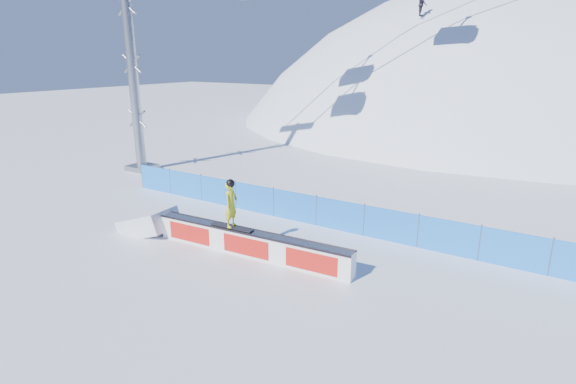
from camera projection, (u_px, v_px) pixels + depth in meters
The scene contains 6 objects.
ground at pixel (273, 277), 13.54m from camera, with size 160.00×160.00×0.00m, color white.
snow_hill at pixel (474, 273), 52.78m from camera, with size 64.00×64.00×64.00m.
safety_fence at pixel (339, 215), 17.01m from camera, with size 22.05×0.05×1.30m.
rail_box at pixel (250, 243), 14.89m from camera, with size 7.34×0.95×0.88m.
snow_ramp at pixel (150, 231), 17.12m from camera, with size 2.04×1.36×0.76m, color white, non-canonical shape.
snowboarder at pixel (231, 204), 14.84m from camera, with size 1.62×0.60×1.68m.
Camera 1 is at (6.88, -10.10, 6.38)m, focal length 28.00 mm.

